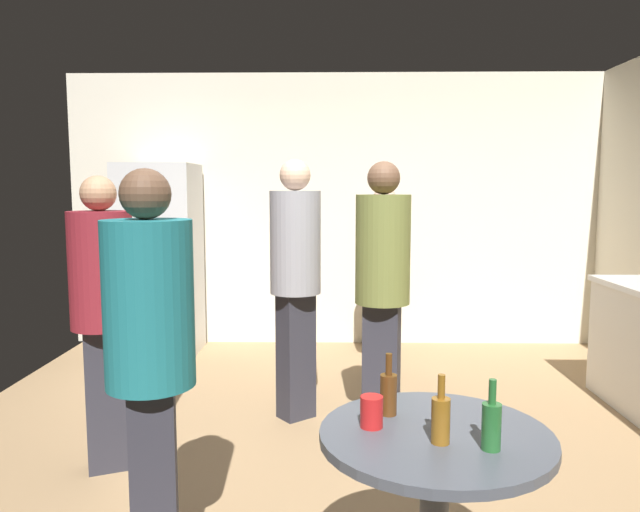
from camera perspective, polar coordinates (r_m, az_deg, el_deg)
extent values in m
cube|color=#9E7C56|center=(3.69, 1.78, -19.42)|extent=(5.20, 5.20, 0.10)
cube|color=silver|center=(5.96, 1.51, 4.40)|extent=(5.32, 0.06, 2.70)
cube|color=silver|center=(5.79, -15.18, -0.34)|extent=(0.70, 0.65, 1.80)
cube|color=#262628|center=(5.40, -14.07, 0.17)|extent=(0.03, 0.03, 0.60)
cylinder|color=#4C515B|center=(2.15, 11.11, -16.73)|extent=(0.80, 0.80, 0.03)
cylinder|color=#8C5919|center=(2.03, 11.57, -15.32)|extent=(0.06, 0.06, 0.15)
cylinder|color=#8C5919|center=(1.99, 11.64, -12.24)|extent=(0.02, 0.02, 0.08)
cylinder|color=#593314|center=(2.24, 6.63, -13.16)|extent=(0.06, 0.06, 0.15)
cylinder|color=#593314|center=(2.20, 6.66, -10.34)|extent=(0.02, 0.02, 0.08)
cylinder|color=#26662D|center=(2.02, 16.21, -15.55)|extent=(0.06, 0.06, 0.15)
cylinder|color=#26662D|center=(1.98, 16.32, -12.46)|extent=(0.02, 0.02, 0.08)
cylinder|color=red|center=(2.13, 5.00, -14.75)|extent=(0.08, 0.08, 0.11)
cube|color=#2D2D38|center=(4.09, -2.34, -9.58)|extent=(0.28, 0.27, 0.87)
cylinder|color=gray|center=(3.94, -2.40, 1.33)|extent=(0.48, 0.48, 0.69)
sphere|color=#D8AD8C|center=(3.93, -2.43, 7.82)|extent=(0.21, 0.21, 0.21)
cube|color=#2D2D38|center=(2.58, -15.67, -20.46)|extent=(0.22, 0.25, 0.81)
cylinder|color=#1E727A|center=(2.34, -16.20, -4.45)|extent=(0.41, 0.41, 0.64)
sphere|color=brown|center=(2.30, -16.52, 5.77)|extent=(0.19, 0.19, 0.19)
cube|color=#2D2D38|center=(5.15, 6.11, -6.71)|extent=(0.23, 0.18, 0.78)
cylinder|color=black|center=(5.04, 6.21, 1.08)|extent=(0.36, 0.36, 0.62)
sphere|color=#D8AD8C|center=(5.02, 6.26, 5.67)|extent=(0.19, 0.19, 0.19)
cube|color=#2D2D38|center=(3.58, -19.90, -12.79)|extent=(0.27, 0.24, 0.81)
cylinder|color=maroon|center=(3.42, -20.36, -1.27)|extent=(0.45, 0.45, 0.64)
sphere|color=tan|center=(3.39, -20.63, 5.69)|extent=(0.19, 0.19, 0.19)
cube|color=#2D2D38|center=(3.83, 5.95, -10.83)|extent=(0.26, 0.22, 0.85)
cylinder|color=olive|center=(3.67, 6.09, 0.64)|extent=(0.41, 0.41, 0.68)
sphere|color=brown|center=(3.65, 6.17, 7.51)|extent=(0.20, 0.20, 0.20)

